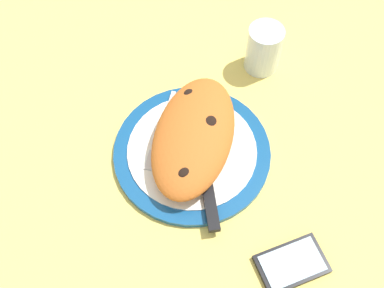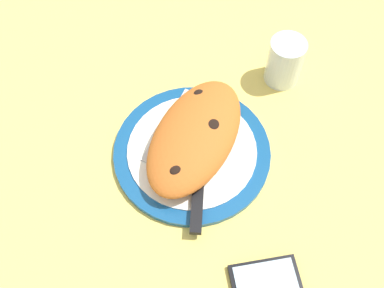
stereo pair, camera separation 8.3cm
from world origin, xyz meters
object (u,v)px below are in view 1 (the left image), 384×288
smartphone (292,264)px  water_glass (263,51)px  knife (207,185)px  plate (192,152)px  calzone (193,136)px  fork (160,137)px

smartphone → water_glass: bearing=-162.0°
knife → water_glass: water_glass is taller
plate → calzone: 4.01cm
water_glass → plate: bearing=-18.8°
fork → knife: knife is taller
calzone → water_glass: bearing=160.2°
knife → water_glass: 30.92cm
calzone → knife: 9.29cm
plate → fork: 6.57cm
calzone → fork: (0.21, -6.34, -2.84)cm
plate → water_glass: water_glass is taller
knife → smartphone: (9.30, 16.66, -1.44)cm
plate → knife: (6.49, 4.50, 1.29)cm
fork → water_glass: size_ratio=1.77×
plate → fork: size_ratio=1.63×
fork → water_glass: bearing=147.7°
calzone → knife: (7.67, 4.58, -2.54)cm
calzone → water_glass: 24.39cm
knife → calzone: bearing=-149.2°
calzone → fork: size_ratio=1.48×
fork → smartphone: 32.29cm
calzone → fork: 6.95cm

